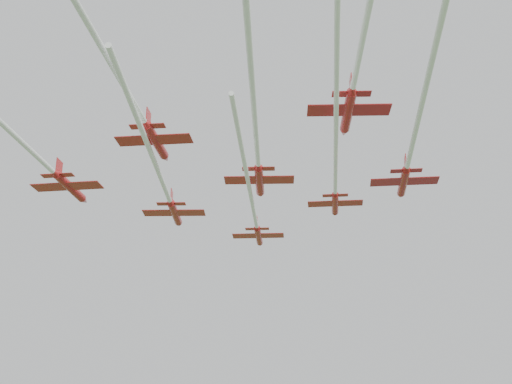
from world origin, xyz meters
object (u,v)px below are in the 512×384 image
(jet_row2_left, at_px, (164,185))
(jet_row4_right, at_px, (367,18))
(jet_row4_left, at_px, (107,56))
(jet_row3_right, at_px, (415,135))
(jet_row3_mid, at_px, (256,130))
(jet_lead, at_px, (253,209))
(jet_row2_right, at_px, (336,156))
(jet_row3_left, at_px, (26,146))

(jet_row2_left, xyz_separation_m, jet_row4_right, (32.39, -23.85, 2.15))
(jet_row4_right, bearing_deg, jet_row4_left, 172.05)
(jet_row2_left, height_order, jet_row3_right, jet_row2_left)
(jet_row3_mid, relative_size, jet_row4_right, 0.91)
(jet_lead, xyz_separation_m, jet_row4_right, (24.64, -35.90, 2.55))
(jet_row2_right, distance_m, jet_row3_right, 13.86)
(jet_row3_right, relative_size, jet_row4_right, 0.85)
(jet_row3_mid, bearing_deg, jet_row4_left, -131.11)
(jet_row2_right, bearing_deg, jet_row3_right, -53.58)
(jet_row2_left, bearing_deg, jet_row4_right, -56.46)
(jet_lead, distance_m, jet_row3_right, 31.62)
(jet_row4_left, bearing_deg, jet_row3_left, 133.35)
(jet_row3_mid, bearing_deg, jet_row3_right, -7.05)
(jet_lead, bearing_deg, jet_row2_right, -52.61)
(jet_row3_left, height_order, jet_row4_left, jet_row4_left)
(jet_lead, bearing_deg, jet_row3_left, -133.97)
(jet_lead, relative_size, jet_row2_left, 1.04)
(jet_row3_mid, height_order, jet_row3_right, jet_row3_mid)
(jet_row3_left, relative_size, jet_row3_right, 0.99)
(jet_row3_mid, height_order, jet_row4_left, jet_row4_left)
(jet_row2_right, bearing_deg, jet_row3_left, -161.41)
(jet_row2_right, xyz_separation_m, jet_row4_left, (-13.02, -30.39, -0.36))
(jet_row3_left, bearing_deg, jet_row3_mid, 5.34)
(jet_row4_left, bearing_deg, jet_row2_right, 51.74)
(jet_row2_left, distance_m, jet_row2_right, 22.66)
(jet_lead, height_order, jet_row3_right, jet_lead)
(jet_row3_left, distance_m, jet_row4_right, 40.00)
(jet_lead, xyz_separation_m, jet_row3_mid, (9.06, -22.26, 0.73))
(jet_row3_left, xyz_separation_m, jet_row4_right, (39.49, -5.49, 3.24))
(jet_lead, bearing_deg, jet_row4_right, -73.48)
(jet_row4_left, bearing_deg, jet_row3_mid, 53.35)
(jet_row4_right, bearing_deg, jet_row3_right, 67.39)
(jet_row2_left, relative_size, jet_row3_left, 0.91)
(jet_row2_left, xyz_separation_m, jet_row3_mid, (16.81, -10.20, 0.33))
(jet_lead, height_order, jet_row3_mid, jet_row3_mid)
(jet_row3_right, bearing_deg, jet_row2_right, 126.92)
(jet_lead, xyz_separation_m, jet_row3_left, (-14.84, -30.41, -0.69))
(jet_row3_left, xyz_separation_m, jet_row3_right, (40.38, 11.80, -0.38))
(jet_lead, distance_m, jet_row2_right, 18.07)
(jet_lead, distance_m, jet_row2_left, 14.34)
(jet_row3_mid, distance_m, jet_row4_right, 20.79)
(jet_row2_right, bearing_deg, jet_lead, 129.71)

